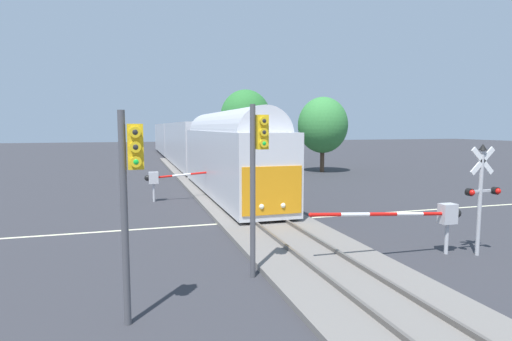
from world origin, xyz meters
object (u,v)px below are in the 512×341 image
at_px(traffic_signal_near_left, 130,183).
at_px(traffic_signal_median, 258,163).
at_px(commuter_train, 186,142).
at_px(crossing_gate_near, 432,215).
at_px(crossing_signal_mast, 481,188).
at_px(oak_far_right, 323,125).
at_px(elm_centre_background, 245,117).
at_px(crossing_gate_far, 166,178).

distance_m(traffic_signal_near_left, traffic_signal_median, 4.13).
bearing_deg(commuter_train, crossing_gate_near, -83.54).
height_order(crossing_signal_mast, traffic_signal_near_left, traffic_signal_near_left).
xyz_separation_m(traffic_signal_near_left, traffic_signal_median, (3.56, 2.08, 0.19)).
relative_size(commuter_train, crossing_signal_mast, 16.56).
xyz_separation_m(crossing_gate_near, traffic_signal_near_left, (-9.97, -2.35, 1.83)).
bearing_deg(traffic_signal_near_left, oak_far_right, 57.24).
bearing_deg(elm_centre_background, crossing_gate_near, -93.25).
xyz_separation_m(crossing_signal_mast, traffic_signal_near_left, (-11.56, -1.89, 0.87)).
height_order(commuter_train, crossing_gate_near, commuter_train).
xyz_separation_m(crossing_gate_near, elm_centre_background, (1.77, 31.24, 4.12)).
xyz_separation_m(traffic_signal_median, oak_far_right, (14.61, 26.16, 1.19)).
relative_size(commuter_train, traffic_signal_near_left, 13.32).
xyz_separation_m(traffic_signal_near_left, elm_centre_background, (11.75, 33.59, 2.29)).
distance_m(crossing_signal_mast, traffic_signal_near_left, 11.74).
bearing_deg(traffic_signal_median, crossing_gate_near, 2.45).
bearing_deg(crossing_gate_far, elm_centre_background, 61.03).
relative_size(traffic_signal_near_left, oak_far_right, 0.66).
distance_m(commuter_train, crossing_gate_far, 22.41).
bearing_deg(elm_centre_background, commuter_train, 143.04).
distance_m(traffic_signal_median, oak_far_right, 29.98).
relative_size(commuter_train, elm_centre_background, 7.70).
xyz_separation_m(crossing_gate_near, traffic_signal_median, (-6.41, -0.27, 2.02)).
xyz_separation_m(crossing_gate_far, traffic_signal_near_left, (-1.97, -15.94, 1.81)).
xyz_separation_m(crossing_signal_mast, oak_far_right, (6.62, 26.35, 2.25)).
relative_size(oak_far_right, elm_centre_background, 0.88).
relative_size(crossing_signal_mast, elm_centre_background, 0.47).
xyz_separation_m(crossing_gate_far, traffic_signal_median, (1.59, -13.86, 2.00)).
distance_m(crossing_gate_far, traffic_signal_median, 14.09).
bearing_deg(crossing_signal_mast, elm_centre_background, 89.66).
distance_m(traffic_signal_near_left, elm_centre_background, 35.66).
relative_size(commuter_train, crossing_gate_far, 10.52).
distance_m(crossing_gate_near, crossing_gate_far, 15.77).
bearing_deg(commuter_train, oak_far_right, -38.48).
bearing_deg(traffic_signal_median, oak_far_right, 60.82).
xyz_separation_m(crossing_signal_mast, traffic_signal_median, (-7.99, 0.19, 1.06)).
bearing_deg(traffic_signal_median, crossing_signal_mast, -1.39).
height_order(commuter_train, crossing_gate_far, commuter_train).
relative_size(commuter_train, crossing_gate_near, 11.09).
bearing_deg(traffic_signal_near_left, traffic_signal_median, 30.28).
bearing_deg(crossing_gate_near, crossing_signal_mast, -16.47).
bearing_deg(traffic_signal_near_left, crossing_signal_mast, 9.27).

